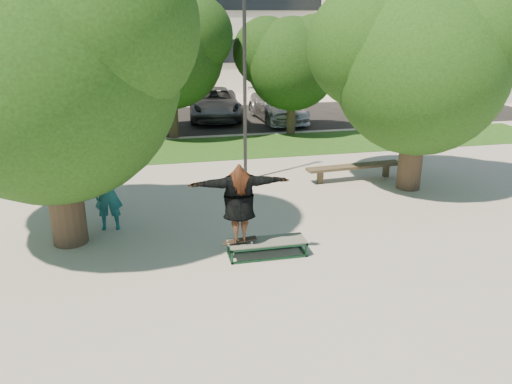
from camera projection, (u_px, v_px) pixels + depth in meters
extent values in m
plane|color=gray|center=(245.00, 243.00, 12.28)|extent=(120.00, 120.00, 0.00)
cube|color=#1B4012|center=(225.00, 148.00, 21.24)|extent=(30.00, 4.00, 0.02)
cube|color=black|center=(188.00, 120.00, 27.02)|extent=(40.00, 8.00, 0.01)
cylinder|color=#38281E|center=(63.00, 181.00, 11.82)|extent=(0.84, 0.84, 3.20)
sphere|color=#19340E|center=(49.00, 74.00, 11.00)|extent=(5.80, 5.80, 5.80)
sphere|color=#19340E|center=(104.00, 26.00, 10.40)|extent=(4.06, 4.06, 4.06)
cylinder|color=#38281E|center=(412.00, 143.00, 15.77)|extent=(0.76, 0.76, 3.00)
sphere|color=#19340E|center=(420.00, 69.00, 15.01)|extent=(5.20, 5.20, 5.20)
sphere|color=#19340E|center=(371.00, 46.00, 15.25)|extent=(3.90, 3.90, 3.90)
sphere|color=#19340E|center=(470.00, 38.00, 14.47)|extent=(3.64, 3.64, 3.64)
cylinder|color=#38281E|center=(39.00, 116.00, 20.63)|extent=(0.44, 0.44, 2.80)
sphere|color=black|center=(32.00, 65.00, 19.95)|extent=(4.40, 4.40, 4.40)
sphere|color=black|center=(4.00, 50.00, 20.15)|extent=(3.30, 3.30, 3.30)
sphere|color=black|center=(54.00, 45.00, 19.49)|extent=(3.08, 3.08, 3.08)
cylinder|color=#38281E|center=(172.00, 105.00, 22.64)|extent=(0.50, 0.50, 3.00)
sphere|color=black|center=(169.00, 54.00, 21.90)|extent=(4.80, 4.80, 4.80)
sphere|color=black|center=(140.00, 40.00, 22.12)|extent=(3.60, 3.60, 3.60)
sphere|color=black|center=(194.00, 34.00, 21.40)|extent=(3.36, 3.36, 3.36)
cylinder|color=#38281E|center=(291.00, 107.00, 23.36)|extent=(0.40, 0.40, 2.60)
sphere|color=black|center=(292.00, 64.00, 22.72)|extent=(4.20, 4.20, 4.20)
sphere|color=black|center=(267.00, 52.00, 22.91)|extent=(3.15, 3.15, 3.15)
sphere|color=black|center=(316.00, 48.00, 22.28)|extent=(2.94, 2.94, 2.94)
cylinder|color=#2D2D30|center=(245.00, 91.00, 16.10)|extent=(0.12, 0.12, 6.00)
cube|color=black|center=(145.00, 52.00, 33.86)|extent=(27.60, 0.12, 1.60)
cube|color=beige|center=(436.00, 36.00, 34.88)|extent=(15.00, 10.00, 8.00)
cube|color=#475147|center=(267.00, 241.00, 11.55)|extent=(1.80, 0.60, 0.03)
cylinder|color=white|center=(229.00, 245.00, 11.28)|extent=(0.06, 0.03, 0.06)
cylinder|color=white|center=(227.00, 242.00, 11.42)|extent=(0.06, 0.03, 0.06)
cylinder|color=white|center=(252.00, 242.00, 11.39)|extent=(0.06, 0.03, 0.06)
cylinder|color=white|center=(250.00, 240.00, 11.53)|extent=(0.06, 0.03, 0.06)
cube|color=black|center=(240.00, 241.00, 11.39)|extent=(0.78, 0.20, 0.10)
imported|color=brown|center=(239.00, 203.00, 11.09)|extent=(2.26, 0.70, 1.82)
imported|color=#175258|center=(108.00, 194.00, 12.83)|extent=(0.74, 0.51, 1.95)
cube|color=#493E2B|center=(320.00, 177.00, 16.67)|extent=(0.18, 0.18, 0.45)
cube|color=#493E2B|center=(386.00, 170.00, 17.36)|extent=(0.18, 0.18, 0.45)
cube|color=#493E2B|center=(354.00, 166.00, 16.93)|extent=(3.43, 0.73, 0.09)
imported|color=#B6B6BB|center=(100.00, 109.00, 26.34)|extent=(2.30, 4.09, 1.31)
imported|color=black|center=(111.00, 116.00, 24.12)|extent=(2.00, 4.51, 1.44)
imported|color=slate|center=(214.00, 103.00, 27.25)|extent=(3.18, 6.06, 1.63)
imported|color=#BABBBF|center=(277.00, 106.00, 26.70)|extent=(2.50, 5.45, 1.54)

